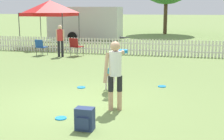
{
  "coord_description": "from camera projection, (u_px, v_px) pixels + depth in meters",
  "views": [
    {
      "loc": [
        2.59,
        -6.78,
        2.26
      ],
      "look_at": [
        0.74,
        0.68,
        0.75
      ],
      "focal_mm": 50.0,
      "sensor_mm": 36.0,
      "label": 1
    }
  ],
  "objects": [
    {
      "name": "handler_person",
      "position": [
        116.0,
        67.0,
        6.94
      ],
      "size": [
        0.44,
        1.04,
        1.56
      ],
      "rotation": [
        0.0,
        0.0,
        0.32
      ],
      "color": "tan",
      "rests_on": "ground_plane"
    },
    {
      "name": "leaping_dog",
      "position": [
        110.0,
        75.0,
        8.48
      ],
      "size": [
        0.51,
        1.07,
        0.8
      ],
      "rotation": [
        0.0,
        0.0,
        -2.82
      ],
      "color": "olive",
      "rests_on": "ground_plane"
    },
    {
      "name": "backpack_on_grass",
      "position": [
        85.0,
        119.0,
        5.88
      ],
      "size": [
        0.35,
        0.27,
        0.43
      ],
      "color": "navy",
      "rests_on": "ground_plane"
    },
    {
      "name": "folding_chair_green_right",
      "position": [
        41.0,
        46.0,
        15.25
      ],
      "size": [
        0.52,
        0.54,
        0.79
      ],
      "rotation": [
        0.0,
        0.0,
        2.97
      ],
      "color": "#333338",
      "rests_on": "ground_plane"
    },
    {
      "name": "frisbee_midfield",
      "position": [
        61.0,
        118.0,
        6.52
      ],
      "size": [
        0.24,
        0.24,
        0.02
      ],
      "color": "#1E8CD8",
      "rests_on": "ground_plane"
    },
    {
      "name": "folding_chair_blue_left",
      "position": [
        76.0,
        45.0,
        15.04
      ],
      "size": [
        0.64,
        0.66,
        0.88
      ],
      "rotation": [
        0.0,
        0.0,
        2.83
      ],
      "color": "#333338",
      "rests_on": "ground_plane"
    },
    {
      "name": "frisbee_near_dog",
      "position": [
        81.0,
        87.0,
        9.07
      ],
      "size": [
        0.24,
        0.24,
        0.02
      ],
      "color": "#1E8CD8",
      "rests_on": "ground_plane"
    },
    {
      "name": "equipment_trailer",
      "position": [
        85.0,
        23.0,
        22.5
      ],
      "size": [
        5.92,
        2.29,
        2.39
      ],
      "rotation": [
        0.0,
        0.0,
        0.02
      ],
      "color": "#B7B7B7",
      "rests_on": "ground_plane"
    },
    {
      "name": "picket_fence",
      "position": [
        135.0,
        47.0,
        15.51
      ],
      "size": [
        20.64,
        0.04,
        0.79
      ],
      "color": "silver",
      "rests_on": "ground_plane"
    },
    {
      "name": "frisbee_near_handler",
      "position": [
        162.0,
        86.0,
        9.19
      ],
      "size": [
        0.24,
        0.24,
        0.02
      ],
      "color": "#1E8CD8",
      "rests_on": "ground_plane"
    },
    {
      "name": "ground_plane",
      "position": [
        75.0,
        104.0,
        7.51
      ],
      "size": [
        240.0,
        240.0,
        0.0
      ],
      "primitive_type": "plane",
      "color": "olive"
    },
    {
      "name": "spectator_standing",
      "position": [
        60.0,
        38.0,
        14.75
      ],
      "size": [
        0.42,
        0.27,
        1.52
      ],
      "rotation": [
        0.0,
        0.0,
        3.17
      ],
      "color": "black",
      "rests_on": "ground_plane"
    },
    {
      "name": "canopy_tent_main",
      "position": [
        50.0,
        8.0,
        18.51
      ],
      "size": [
        2.7,
        2.7,
        2.76
      ],
      "color": "#333338",
      "rests_on": "ground_plane"
    }
  ]
}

